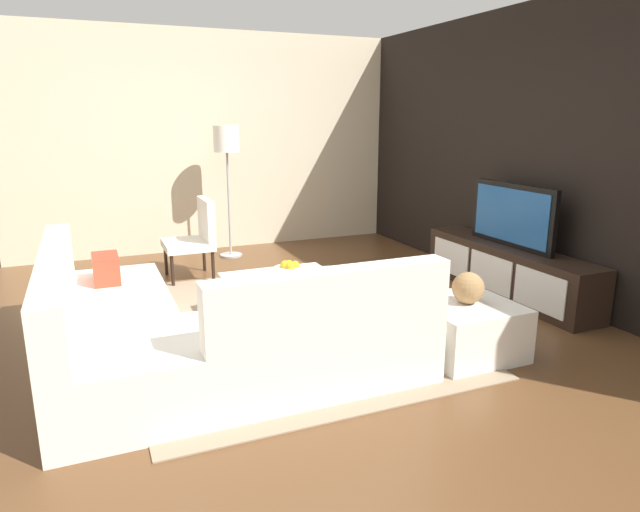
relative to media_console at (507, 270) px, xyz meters
The scene contains 14 objects.
ground_plane 2.41m from the media_console, 90.00° to the right, with size 14.00×14.00×0.00m, color brown.
feature_wall_back 1.19m from the media_console, 90.00° to the left, with size 6.40×0.12×2.80m, color black.
side_wall_left 4.05m from the media_console, 145.54° to the right, with size 0.12×5.20×2.80m, color beige.
area_rug 2.41m from the media_console, 92.39° to the right, with size 3.21×2.42×0.01m, color gray.
media_console is the anchor object (origin of this frame).
television 0.56m from the media_console, 90.00° to the left, with size 1.10×0.06×0.61m.
sectional_couch 3.27m from the media_console, 81.01° to the right, with size 2.29×2.43×0.85m.
coffee_table 2.30m from the media_console, 92.49° to the right, with size 0.99×0.95×0.38m.
accent_chair_near 3.28m from the media_console, 123.82° to the right, with size 0.56×0.51×0.87m.
floor_lamp 3.57m from the media_console, 140.63° to the right, with size 0.31×0.31×1.63m.
ottoman 1.62m from the media_console, 51.71° to the right, with size 0.70×0.70×0.40m, color white.
fruit_bowl 2.22m from the media_console, 97.28° to the right, with size 0.28×0.28×0.13m.
decorative_ball 1.64m from the media_console, 51.71° to the right, with size 0.24×0.24×0.24m, color #997247.
book_stack 2.42m from the media_console, 87.13° to the right, with size 0.22×0.15×0.09m.
Camera 1 is at (4.14, -1.39, 1.74)m, focal length 31.03 mm.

